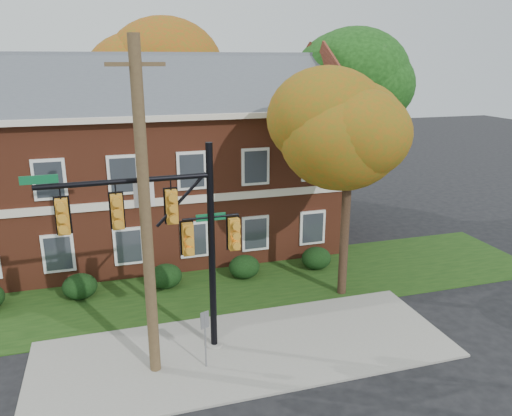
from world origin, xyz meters
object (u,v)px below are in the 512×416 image
object	(u,v)px
hedge_right	(244,267)
traffic_signal	(171,231)
tree_near_right	(357,135)
tree_far_rear	(155,69)
tree_right_rear	(349,84)
hedge_far_right	(316,258)
sign_post	(205,330)
hedge_center	(166,276)
utility_pole	(146,216)
hedge_left	(80,286)
apartment_building	(148,152)

from	to	relation	value
hedge_right	traffic_signal	xyz separation A→B (m)	(-3.77, -5.24, 3.85)
tree_near_right	tree_far_rear	xyz separation A→B (m)	(-5.88, 15.93, 2.17)
tree_right_rear	traffic_signal	size ratio (longest dim) A/B	1.50
hedge_right	tree_far_rear	size ratio (longest dim) A/B	0.12
tree_right_rear	tree_near_right	bearing A→B (deg)	-114.58
hedge_far_right	tree_far_rear	world-z (taller)	tree_far_rear
tree_near_right	sign_post	bearing A→B (deg)	-152.71
hedge_center	tree_near_right	xyz separation A→B (m)	(7.22, -2.83, 6.14)
hedge_right	tree_near_right	distance (m)	7.72
traffic_signal	hedge_far_right	bearing A→B (deg)	33.87
tree_right_rear	sign_post	size ratio (longest dim) A/B	5.29
hedge_right	hedge_center	bearing A→B (deg)	180.00
tree_right_rear	utility_pole	bearing A→B (deg)	-135.67
traffic_signal	sign_post	distance (m)	3.29
tree_near_right	traffic_signal	size ratio (longest dim) A/B	1.22
hedge_center	utility_pole	xyz separation A→B (m)	(-1.06, -5.97, 4.61)
hedge_far_right	utility_pole	xyz separation A→B (m)	(-8.06, -5.97, 4.61)
hedge_left	traffic_signal	xyz separation A→B (m)	(3.23, -5.24, 3.85)
hedge_center	hedge_right	bearing A→B (deg)	0.00
hedge_center	tree_right_rear	bearing A→B (deg)	28.37
traffic_signal	tree_far_rear	bearing A→B (deg)	83.05
apartment_building	hedge_right	xyz separation A→B (m)	(3.50, -5.25, -4.46)
apartment_building	utility_pole	distance (m)	11.28
hedge_far_right	tree_near_right	distance (m)	6.77
hedge_center	tree_far_rear	bearing A→B (deg)	84.15
tree_right_rear	tree_far_rear	xyz separation A→B (m)	(-9.97, 6.98, 0.72)
hedge_right	hedge_far_right	size ratio (longest dim) A/B	1.00
sign_post	traffic_signal	bearing A→B (deg)	105.77
utility_pole	hedge_center	bearing A→B (deg)	77.05
hedge_far_right	tree_near_right	xyz separation A→B (m)	(0.22, -2.83, 6.14)
hedge_far_right	sign_post	size ratio (longest dim) A/B	0.70
tree_far_rear	utility_pole	bearing A→B (deg)	-97.18
tree_far_rear	hedge_center	bearing A→B (deg)	-95.85
tree_near_right	tree_right_rear	world-z (taller)	tree_right_rear
hedge_left	tree_far_rear	bearing A→B (deg)	69.71
apartment_building	tree_near_right	bearing A→B (deg)	-48.23
apartment_building	hedge_center	bearing A→B (deg)	-90.00
hedge_left	hedge_right	world-z (taller)	same
hedge_right	utility_pole	distance (m)	8.82
hedge_right	tree_near_right	bearing A→B (deg)	-37.28
hedge_center	utility_pole	bearing A→B (deg)	-100.05
hedge_center	sign_post	xyz separation A→B (m)	(0.50, -6.30, 0.84)
hedge_left	apartment_building	bearing A→B (deg)	56.33
traffic_signal	apartment_building	bearing A→B (deg)	86.61
hedge_left	traffic_signal	distance (m)	7.27
sign_post	tree_right_rear	bearing A→B (deg)	28.83
sign_post	hedge_left	bearing A→B (deg)	102.29
hedge_left	tree_right_rear	distance (m)	17.74
hedge_left	hedge_center	bearing A→B (deg)	0.00
sign_post	apartment_building	bearing A→B (deg)	72.36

